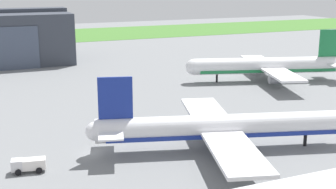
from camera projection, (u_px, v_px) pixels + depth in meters
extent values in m
plane|color=slate|center=(96.00, 153.00, 73.53)|extent=(440.00, 440.00, 0.00)
cube|color=#457930|center=(11.00, 38.00, 216.77)|extent=(440.00, 56.00, 0.08)
cylinder|color=white|center=(267.00, 65.00, 124.11)|extent=(40.04, 15.93, 4.34)
sphere|color=white|center=(193.00, 67.00, 122.02)|extent=(4.16, 4.16, 4.16)
cube|color=#1E7A42|center=(267.00, 70.00, 124.40)|extent=(36.95, 15.03, 0.76)
cube|color=#1E7A42|center=(329.00, 43.00, 124.42)|extent=(5.16, 1.91, 7.37)
cube|color=white|center=(325.00, 61.00, 128.96)|extent=(5.25, 6.87, 0.28)
cube|color=white|center=(335.00, 65.00, 122.72)|extent=(5.25, 6.87, 0.28)
cube|color=white|center=(259.00, 61.00, 133.80)|extent=(11.23, 18.42, 0.56)
cube|color=white|center=(282.00, 75.00, 114.85)|extent=(11.23, 18.42, 0.56)
cylinder|color=gray|center=(257.00, 67.00, 132.75)|extent=(4.64, 3.48, 2.39)
cylinder|color=gray|center=(277.00, 79.00, 116.46)|extent=(4.64, 3.48, 2.39)
cylinder|color=black|center=(217.00, 78.00, 123.50)|extent=(0.56, 0.56, 2.25)
cylinder|color=black|center=(269.00, 75.00, 127.28)|extent=(0.56, 0.56, 2.25)
cylinder|color=black|center=(275.00, 79.00, 122.89)|extent=(0.56, 0.56, 2.25)
cylinder|color=white|center=(224.00, 126.00, 74.17)|extent=(40.83, 15.17, 3.92)
sphere|color=white|center=(95.00, 131.00, 71.73)|extent=(3.06, 3.06, 3.06)
cube|color=navy|center=(224.00, 133.00, 74.44)|extent=(37.66, 14.30, 0.69)
cube|color=navy|center=(115.00, 98.00, 70.82)|extent=(5.28, 1.87, 6.67)
cube|color=white|center=(111.00, 134.00, 69.09)|extent=(5.09, 6.30, 0.28)
cube|color=white|center=(111.00, 123.00, 74.76)|extent=(5.09, 6.30, 0.28)
cube|color=white|center=(235.00, 152.00, 64.54)|extent=(11.30, 19.04, 0.56)
cube|color=white|center=(206.00, 112.00, 83.85)|extent=(11.30, 19.04, 0.56)
cylinder|color=gray|center=(237.00, 157.00, 66.35)|extent=(4.18, 3.10, 2.16)
cylinder|color=gray|center=(212.00, 121.00, 82.90)|extent=(4.18, 3.10, 2.16)
cylinder|color=black|center=(305.00, 140.00, 76.57)|extent=(0.56, 0.56, 2.06)
cylinder|color=black|center=(216.00, 149.00, 72.73)|extent=(0.56, 0.56, 2.06)
cylinder|color=black|center=(211.00, 140.00, 76.69)|extent=(0.56, 0.56, 2.06)
cube|color=silver|center=(17.00, 165.00, 65.80)|extent=(1.86, 2.06, 1.57)
cube|color=white|center=(34.00, 164.00, 66.36)|extent=(3.47, 2.32, 1.48)
cylinder|color=black|center=(19.00, 167.00, 66.98)|extent=(0.95, 0.40, 0.92)
cylinder|color=black|center=(18.00, 173.00, 65.09)|extent=(0.95, 0.40, 0.92)
cylinder|color=black|center=(39.00, 165.00, 67.64)|extent=(0.95, 0.40, 0.92)
cylinder|color=black|center=(39.00, 171.00, 65.75)|extent=(0.95, 0.40, 0.92)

